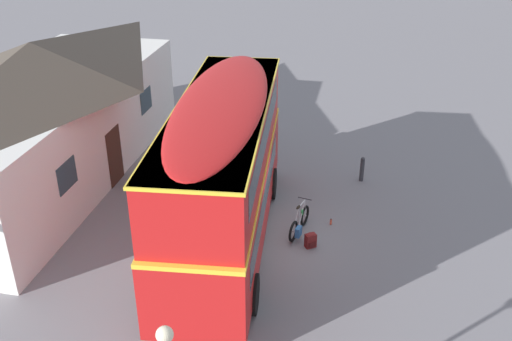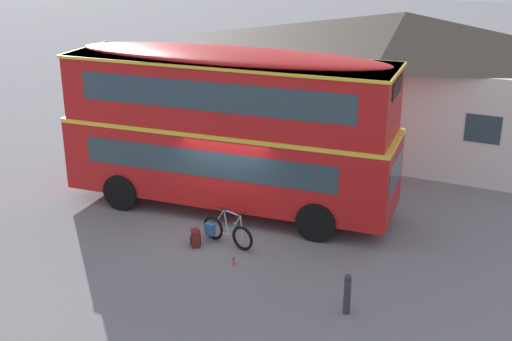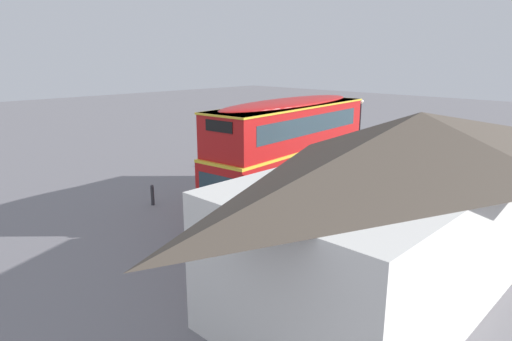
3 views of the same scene
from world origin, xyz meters
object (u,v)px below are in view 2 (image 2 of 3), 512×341
Objects in this scene: backpack_on_ground at (195,237)px; water_bottle_red_squeeze at (234,262)px; double_decker_bus at (229,124)px; touring_bicycle at (225,231)px; kerb_bollard at (347,293)px.

water_bottle_red_squeeze is at bearing -19.55° from backpack_on_ground.
water_bottle_red_squeeze is (1.75, -3.11, -2.55)m from double_decker_bus.
touring_bicycle reaches higher than backpack_on_ground.
touring_bicycle reaches higher than water_bottle_red_squeeze.
backpack_on_ground is at bearing -145.94° from touring_bicycle.
double_decker_bus reaches higher than touring_bicycle.
backpack_on_ground is (0.34, -2.61, -2.38)m from double_decker_bus.
touring_bicycle is 1.73× the size of kerb_bollard.
kerb_bollard is at bearing -15.90° from backpack_on_ground.
double_decker_bus is at bearing 115.06° from touring_bicycle.
backpack_on_ground is (-0.66, -0.45, -0.11)m from touring_bicycle.
double_decker_bus is 4.38m from water_bottle_red_squeeze.
water_bottle_red_squeeze is (1.41, -0.50, -0.16)m from backpack_on_ground.
backpack_on_ground is 4.84m from kerb_bollard.
backpack_on_ground is at bearing -82.48° from double_decker_bus.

